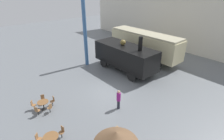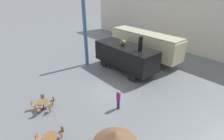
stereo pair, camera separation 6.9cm
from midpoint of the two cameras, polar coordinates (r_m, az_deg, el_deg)
ground_plane at (r=17.27m, az=-0.79°, el=-6.55°), size 80.00×80.00×0.00m
backdrop_wall at (r=27.99m, az=25.76°, el=13.62°), size 44.00×0.15×9.00m
passenger_coach_vintage at (r=24.14m, az=10.69°, el=8.62°), size 10.39×2.60×3.73m
steam_locomotive at (r=20.46m, az=4.43°, el=4.79°), size 7.90×2.86×4.59m
cafe_table_near at (r=12.41m, az=-19.29°, el=-20.22°), size 0.97×0.97×0.74m
cafe_table_mid at (r=15.58m, az=-21.50°, el=-10.04°), size 0.90×0.90×0.74m
cafe_chair_0 at (r=12.79m, az=-16.00°, el=-18.57°), size 0.36×0.38×0.87m
cafe_chair_1 at (r=12.82m, az=-22.92°, el=-19.79°), size 0.40×0.40×0.87m
cafe_chair_3 at (r=15.81m, az=-18.66°, el=-9.32°), size 0.36×0.36×0.87m
cafe_chair_4 at (r=16.31m, az=-21.56°, el=-8.65°), size 0.39×0.37×0.87m
cafe_chair_5 at (r=15.90m, az=-24.31°, el=-10.17°), size 0.40×0.40×0.87m
cafe_chair_6 at (r=15.12m, az=-23.21°, el=-11.96°), size 0.40×0.40×0.87m
cafe_chair_7 at (r=15.06m, az=-19.52°, el=-11.41°), size 0.39×0.37×0.87m
visitor_person at (r=14.39m, az=2.24°, el=-9.41°), size 0.34×0.34×1.75m
support_pillar at (r=21.72m, az=-8.62°, el=11.57°), size 0.44×0.44×8.00m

